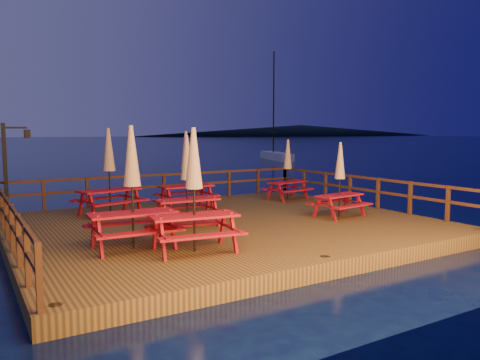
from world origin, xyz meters
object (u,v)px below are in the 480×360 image
(lamp_post, at_px, (10,160))
(picnic_table_0, at_px, (132,185))
(sailboat, at_px, (276,156))
(picnic_table_1, at_px, (187,179))
(picnic_table_2, at_px, (288,168))

(lamp_post, bearing_deg, picnic_table_0, -72.47)
(lamp_post, bearing_deg, sailboat, 41.60)
(picnic_table_1, distance_m, picnic_table_2, 6.29)
(sailboat, bearing_deg, picnic_table_1, -111.56)
(lamp_post, xyz_separation_m, picnic_table_2, (9.84, -1.79, -0.54))
(sailboat, bearing_deg, lamp_post, -120.82)
(picnic_table_2, bearing_deg, picnic_table_0, -160.68)
(picnic_table_1, relative_size, picnic_table_2, 1.09)
(lamp_post, relative_size, picnic_table_0, 1.04)
(lamp_post, xyz_separation_m, sailboat, (28.42, 25.23, -1.80))
(lamp_post, relative_size, sailboat, 0.25)
(lamp_post, distance_m, picnic_table_2, 10.01)
(sailboat, xyz_separation_m, picnic_table_2, (-18.59, -27.02, 1.25))
(lamp_post, distance_m, sailboat, 38.05)
(picnic_table_0, distance_m, picnic_table_1, 2.82)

